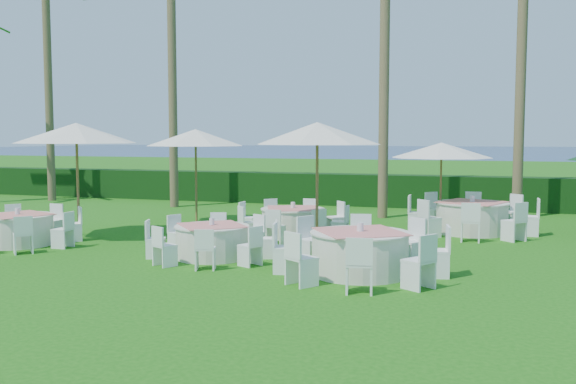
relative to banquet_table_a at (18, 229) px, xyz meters
name	(u,v)px	position (x,y,z in m)	size (l,w,h in m)	color
ground	(188,262)	(4.90, -0.61, -0.40)	(120.00, 120.00, 0.00)	#18590F
hedge	(329,189)	(4.90, 11.39, 0.20)	(34.00, 1.00, 1.20)	black
ocean	(459,151)	(4.90, 101.39, -0.40)	(260.00, 260.00, 0.00)	#061A41
banquet_table_a	(18,229)	(0.00, 0.00, 0.00)	(2.97, 2.97, 0.91)	beige
banquet_table_b	(212,241)	(5.21, -0.06, -0.02)	(2.82, 2.82, 0.88)	beige
banquet_table_c	(360,252)	(8.62, -0.75, 0.05)	(3.36, 3.36, 1.01)	beige
banquet_table_e	(293,221)	(5.97, 3.37, 0.00)	(2.99, 2.99, 0.91)	beige
banquet_table_f	(472,217)	(10.46, 5.40, 0.06)	(3.43, 3.43, 1.03)	beige
umbrella_a	(76,133)	(0.79, 1.31, 2.33)	(3.08, 3.08, 2.99)	brown
umbrella_b	(317,133)	(7.08, 1.73, 2.32)	(2.98, 2.98, 2.98)	brown
umbrella_c	(196,138)	(2.53, 4.64, 2.21)	(2.99, 2.99, 2.86)	brown
umbrella_d	(441,150)	(9.59, 5.78, 1.86)	(2.80, 2.80, 2.47)	brown
palm_a	(48,73)	(-6.37, 9.35, 4.83)	(4.22, 4.38, 9.51)	brown
palm_b	(172,58)	(-0.41, 8.76, 5.12)	(4.40, 4.16, 10.08)	brown
palm_c	(385,3)	(7.58, 7.98, 6.47)	(4.41, 4.10, 12.74)	brown
palm_d	(521,56)	(11.73, 9.13, 4.79)	(4.32, 4.32, 9.45)	brown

